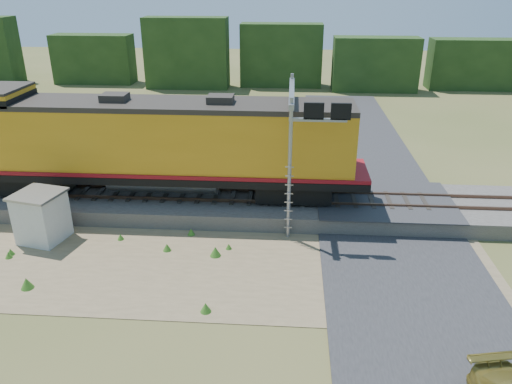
{
  "coord_description": "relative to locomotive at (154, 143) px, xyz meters",
  "views": [
    {
      "loc": [
        2.0,
        -17.95,
        11.52
      ],
      "look_at": [
        0.51,
        3.0,
        2.4
      ],
      "focal_mm": 35.0,
      "sensor_mm": 36.0,
      "label": 1
    }
  ],
  "objects": [
    {
      "name": "signal_gantry",
      "position": [
        7.29,
        -0.66,
        1.45
      ],
      "size": [
        2.68,
        6.2,
        6.77
      ],
      "color": "gray",
      "rests_on": "ground"
    },
    {
      "name": "weed_clumps",
      "position": [
        1.43,
        -5.9,
        -3.65
      ],
      "size": [
        15.0,
        6.2,
        0.56
      ],
      "primitive_type": null,
      "color": "#376F1F",
      "rests_on": "ground"
    },
    {
      "name": "dirt_shoulder",
      "position": [
        2.93,
        -5.5,
        -3.64
      ],
      "size": [
        26.0,
        8.0,
        0.03
      ],
      "primitive_type": "cube",
      "color": "#8C7754",
      "rests_on": "ground"
    },
    {
      "name": "rails",
      "position": [
        4.93,
        0.0,
        -2.77
      ],
      "size": [
        70.0,
        1.54,
        0.16
      ],
      "color": "brown",
      "rests_on": "ballast"
    },
    {
      "name": "ground",
      "position": [
        4.93,
        -6.0,
        -3.65
      ],
      "size": [
        140.0,
        140.0,
        0.0
      ],
      "primitive_type": "plane",
      "color": "#475123",
      "rests_on": "ground"
    },
    {
      "name": "tree_line_north",
      "position": [
        4.93,
        32.0,
        -0.58
      ],
      "size": [
        130.0,
        3.0,
        6.5
      ],
      "color": "#1C3613",
      "rests_on": "ground"
    },
    {
      "name": "locomotive",
      "position": [
        0.0,
        0.0,
        0.0
      ],
      "size": [
        21.14,
        3.22,
        5.45
      ],
      "color": "black",
      "rests_on": "rails"
    },
    {
      "name": "ballast",
      "position": [
        4.93,
        0.0,
        -3.25
      ],
      "size": [
        70.0,
        5.0,
        0.8
      ],
      "primitive_type": "cube",
      "color": "slate",
      "rests_on": "ground"
    },
    {
      "name": "shed",
      "position": [
        -4.54,
        -3.85,
        -2.43
      ],
      "size": [
        2.43,
        2.43,
        2.41
      ],
      "rotation": [
        0.0,
        0.0,
        -0.22
      ],
      "color": "silver",
      "rests_on": "ground"
    },
    {
      "name": "road",
      "position": [
        11.93,
        -5.26,
        -3.56
      ],
      "size": [
        7.0,
        66.0,
        0.86
      ],
      "color": "#38383A",
      "rests_on": "ground"
    }
  ]
}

